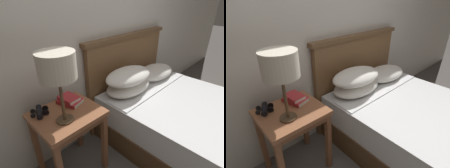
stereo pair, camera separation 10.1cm
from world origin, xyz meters
The scene contains 7 objects.
wall_back centered at (0.00, 1.06, 1.30)m, with size 8.00×0.06×2.60m.
nightstand centered at (-0.49, 0.75, 0.56)m, with size 0.52×0.47×0.67m.
bed centered at (0.57, 0.22, 0.32)m, with size 1.37×1.78×1.11m.
table_lamp centered at (-0.55, 0.68, 1.10)m, with size 0.25×0.25×0.53m.
book_on_nightstand centered at (-0.39, 0.85, 0.69)m, with size 0.20×0.23×0.04m.
book_stacked_on_top centered at (-0.39, 0.86, 0.72)m, with size 0.14×0.18×0.03m.
binoculars_pair centered at (-0.65, 0.89, 0.69)m, with size 0.16×0.16×0.05m.
Camera 2 is at (-0.99, -0.38, 1.52)m, focal length 28.00 mm.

